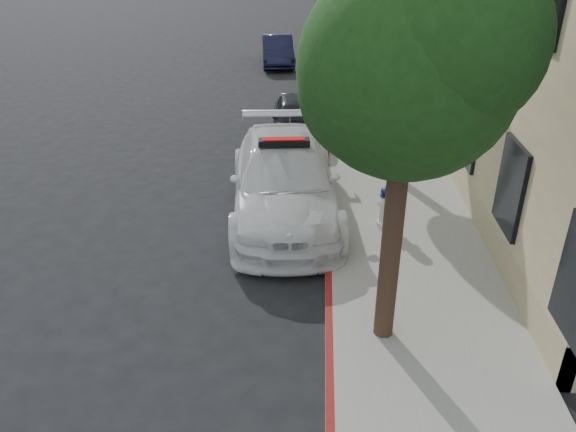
{
  "coord_description": "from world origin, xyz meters",
  "views": [
    {
      "loc": [
        1.82,
        -9.06,
        5.82
      ],
      "look_at": [
        1.28,
        0.24,
        1.0
      ],
      "focal_mm": 35.0,
      "sensor_mm": 36.0,
      "label": 1
    }
  ],
  "objects_px": {
    "parked_car_mid": "(298,118)",
    "fire_hydrant": "(386,207)",
    "parked_car_far": "(278,50)",
    "police_car": "(284,180)"
  },
  "relations": [
    {
      "from": "parked_car_mid",
      "to": "fire_hydrant",
      "type": "height_order",
      "value": "parked_car_mid"
    },
    {
      "from": "parked_car_far",
      "to": "fire_hydrant",
      "type": "height_order",
      "value": "parked_car_far"
    },
    {
      "from": "police_car",
      "to": "fire_hydrant",
      "type": "xyz_separation_m",
      "value": [
        2.19,
        -0.75,
        -0.23
      ]
    },
    {
      "from": "parked_car_mid",
      "to": "parked_car_far",
      "type": "xyz_separation_m",
      "value": [
        -1.4,
        10.44,
        -0.0
      ]
    },
    {
      "from": "police_car",
      "to": "fire_hydrant",
      "type": "bearing_deg",
      "value": -24.94
    },
    {
      "from": "police_car",
      "to": "parked_car_far",
      "type": "xyz_separation_m",
      "value": [
        -1.3,
        15.46,
        -0.17
      ]
    },
    {
      "from": "fire_hydrant",
      "to": "parked_car_far",
      "type": "bearing_deg",
      "value": 89.34
    },
    {
      "from": "parked_car_far",
      "to": "police_car",
      "type": "bearing_deg",
      "value": -91.68
    },
    {
      "from": "parked_car_mid",
      "to": "parked_car_far",
      "type": "bearing_deg",
      "value": 93.71
    },
    {
      "from": "police_car",
      "to": "parked_car_mid",
      "type": "height_order",
      "value": "police_car"
    }
  ]
}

